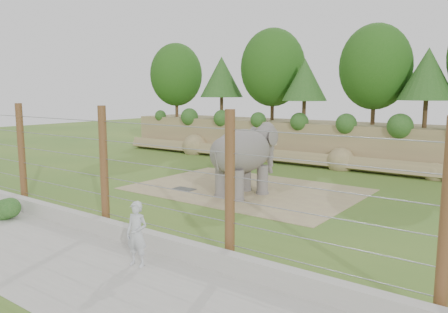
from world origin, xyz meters
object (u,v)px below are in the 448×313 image
Objects in this scene: elephant at (242,161)px; stone_ball at (230,179)px; barrier_fence at (104,168)px; zookeeper at (137,234)px.

elephant is 1.95m from stone_ball.
stone_ball is at bearing 92.33° from barrier_fence.
zookeeper is (2.18, -7.97, -0.65)m from elephant.
elephant is 0.18× the size of barrier_fence.
elephant is 8.29m from zookeeper.
elephant is 6.51m from barrier_fence.
stone_ball is 0.04× the size of barrier_fence.
zookeeper is (3.51, -8.90, 0.44)m from stone_ball.
zookeeper is (3.21, -1.56, -1.15)m from barrier_fence.
stone_ball is 0.47× the size of zookeeper.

